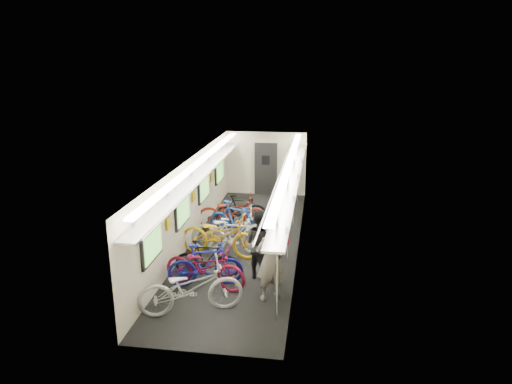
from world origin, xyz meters
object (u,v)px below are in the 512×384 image
(bicycle_1, at_px, (205,265))
(backpack, at_px, (283,236))
(bicycle_0, at_px, (191,288))
(passenger_mid, at_px, (260,244))
(passenger_near, at_px, (270,260))

(bicycle_1, relative_size, backpack, 4.51)
(bicycle_0, distance_m, bicycle_1, 1.16)
(passenger_mid, bearing_deg, bicycle_1, 58.84)
(bicycle_0, relative_size, bicycle_1, 1.24)
(bicycle_1, relative_size, passenger_near, 0.96)
(passenger_near, bearing_deg, bicycle_0, -6.25)
(passenger_near, distance_m, passenger_mid, 1.02)
(passenger_mid, height_order, backpack, passenger_mid)
(bicycle_1, bearing_deg, passenger_near, -117.51)
(bicycle_1, bearing_deg, passenger_mid, -76.80)
(bicycle_0, distance_m, backpack, 2.25)
(bicycle_0, height_order, passenger_near, passenger_near)
(bicycle_1, bearing_deg, bicycle_0, 165.61)
(passenger_near, bearing_deg, passenger_mid, -105.26)
(bicycle_0, xyz_separation_m, bicycle_1, (0.01, 1.16, -0.04))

